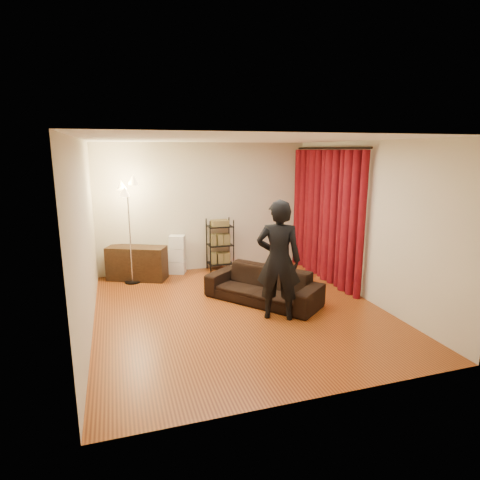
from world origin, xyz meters
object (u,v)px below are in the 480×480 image
object	(u,v)px
floor_lamp	(130,232)
sofa	(263,285)
media_cabinet	(137,263)
wire_shelf	(220,245)
person	(278,260)
storage_boxes	(177,254)

from	to	relation	value
floor_lamp	sofa	bearing A→B (deg)	-39.29
media_cabinet	wire_shelf	world-z (taller)	wire_shelf
floor_lamp	wire_shelf	bearing A→B (deg)	9.48
floor_lamp	media_cabinet	bearing A→B (deg)	58.44
sofa	person	world-z (taller)	person
wire_shelf	storage_boxes	bearing A→B (deg)	-159.17
storage_boxes	floor_lamp	size ratio (longest dim) A/B	0.40
sofa	wire_shelf	size ratio (longest dim) A/B	1.76
wire_shelf	person	bearing A→B (deg)	-62.77
media_cabinet	storage_boxes	distance (m)	0.85
sofa	person	distance (m)	0.95
person	sofa	bearing A→B (deg)	-66.80
person	wire_shelf	distance (m)	2.76
storage_boxes	sofa	bearing A→B (deg)	-60.79
person	wire_shelf	bearing A→B (deg)	-60.50
media_cabinet	storage_boxes	bearing A→B (deg)	35.81
media_cabinet	floor_lamp	distance (m)	0.70
floor_lamp	person	bearing A→B (deg)	-49.52
person	wire_shelf	world-z (taller)	person
wire_shelf	floor_lamp	distance (m)	1.94
storage_boxes	floor_lamp	distance (m)	1.17
person	media_cabinet	size ratio (longest dim) A/B	1.60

